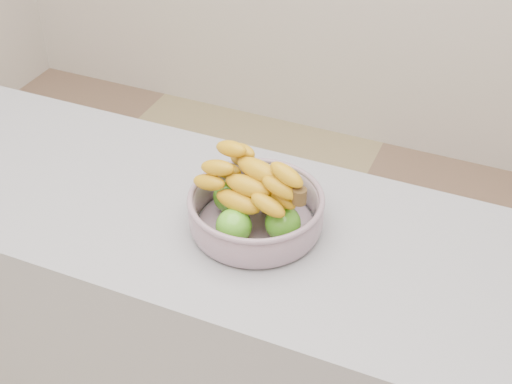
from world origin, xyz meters
TOP-DOWN VIEW (x-y plane):
  - counter at (0.00, 0.17)m, footprint 2.00×0.60m
  - fruit_bowl at (0.10, 0.17)m, footprint 0.30×0.30m

SIDE VIEW (x-z plane):
  - counter at x=0.00m, z-range 0.00..0.90m
  - fruit_bowl at x=0.10m, z-range 0.87..1.05m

